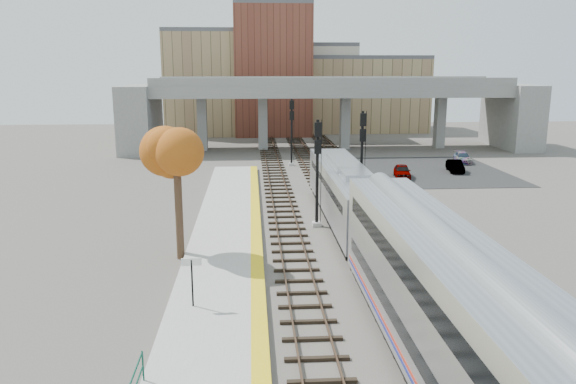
{
  "coord_description": "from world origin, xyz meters",
  "views": [
    {
      "loc": [
        -5.58,
        -29.75,
        10.96
      ],
      "look_at": [
        -3.11,
        7.67,
        2.5
      ],
      "focal_mm": 35.0,
      "sensor_mm": 36.0,
      "label": 1
    }
  ],
  "objects_px": {
    "coach": "(465,333)",
    "car_c": "(462,158)",
    "locomotive": "(345,191)",
    "car_a": "(402,171)",
    "signal_mast_mid": "(362,159)",
    "signal_mast_far": "(292,132)",
    "signal_mast_near": "(317,174)",
    "tree": "(177,159)",
    "car_b": "(455,166)"
  },
  "relations": [
    {
      "from": "locomotive",
      "to": "coach",
      "type": "relative_size",
      "value": 0.76
    },
    {
      "from": "locomotive",
      "to": "coach",
      "type": "distance_m",
      "value": 22.61
    },
    {
      "from": "signal_mast_near",
      "to": "signal_mast_mid",
      "type": "distance_m",
      "value": 6.67
    },
    {
      "from": "coach",
      "to": "car_a",
      "type": "distance_m",
      "value": 39.28
    },
    {
      "from": "locomotive",
      "to": "car_b",
      "type": "bearing_deg",
      "value": 51.24
    },
    {
      "from": "tree",
      "to": "signal_mast_near",
      "type": "bearing_deg",
      "value": 35.02
    },
    {
      "from": "car_b",
      "to": "car_c",
      "type": "height_order",
      "value": "car_b"
    },
    {
      "from": "locomotive",
      "to": "tree",
      "type": "height_order",
      "value": "tree"
    },
    {
      "from": "signal_mast_far",
      "to": "car_a",
      "type": "bearing_deg",
      "value": -36.68
    },
    {
      "from": "signal_mast_near",
      "to": "car_a",
      "type": "xyz_separation_m",
      "value": [
        10.49,
        16.62,
        -3.06
      ]
    },
    {
      "from": "signal_mast_near",
      "to": "car_c",
      "type": "height_order",
      "value": "signal_mast_near"
    },
    {
      "from": "tree",
      "to": "car_a",
      "type": "xyz_separation_m",
      "value": [
        19.15,
        22.69,
        -5.17
      ]
    },
    {
      "from": "signal_mast_mid",
      "to": "car_a",
      "type": "height_order",
      "value": "signal_mast_mid"
    },
    {
      "from": "coach",
      "to": "tree",
      "type": "bearing_deg",
      "value": 124.54
    },
    {
      "from": "signal_mast_near",
      "to": "signal_mast_far",
      "type": "height_order",
      "value": "signal_mast_near"
    },
    {
      "from": "locomotive",
      "to": "signal_mast_near",
      "type": "distance_m",
      "value": 2.72
    },
    {
      "from": "car_b",
      "to": "signal_mast_mid",
      "type": "bearing_deg",
      "value": -123.9
    },
    {
      "from": "locomotive",
      "to": "car_c",
      "type": "bearing_deg",
      "value": 53.65
    },
    {
      "from": "coach",
      "to": "signal_mast_far",
      "type": "bearing_deg",
      "value": 92.61
    },
    {
      "from": "tree",
      "to": "car_c",
      "type": "distance_m",
      "value": 42.42
    },
    {
      "from": "coach",
      "to": "car_b",
      "type": "distance_m",
      "value": 43.64
    },
    {
      "from": "car_a",
      "to": "car_c",
      "type": "xyz_separation_m",
      "value": [
        9.3,
        8.33,
        -0.07
      ]
    },
    {
      "from": "car_c",
      "to": "locomotive",
      "type": "bearing_deg",
      "value": -115.67
    },
    {
      "from": "locomotive",
      "to": "car_a",
      "type": "bearing_deg",
      "value": 61.9
    },
    {
      "from": "tree",
      "to": "signal_mast_mid",
      "type": "bearing_deg",
      "value": 41.59
    },
    {
      "from": "signal_mast_mid",
      "to": "car_b",
      "type": "relative_size",
      "value": 2.01
    },
    {
      "from": "locomotive",
      "to": "car_b",
      "type": "xyz_separation_m",
      "value": [
        14.77,
        18.4,
        -1.62
      ]
    },
    {
      "from": "signal_mast_near",
      "to": "tree",
      "type": "xyz_separation_m",
      "value": [
        -8.66,
        -6.07,
        2.11
      ]
    },
    {
      "from": "tree",
      "to": "car_a",
      "type": "distance_m",
      "value": 30.14
    },
    {
      "from": "signal_mast_near",
      "to": "signal_mast_mid",
      "type": "xyz_separation_m",
      "value": [
        4.1,
        5.26,
        0.1
      ]
    },
    {
      "from": "car_c",
      "to": "signal_mast_near",
      "type": "bearing_deg",
      "value": -117.75
    },
    {
      "from": "coach",
      "to": "tree",
      "type": "distance_m",
      "value": 19.22
    },
    {
      "from": "locomotive",
      "to": "signal_mast_far",
      "type": "distance_m",
      "value": 23.66
    },
    {
      "from": "signal_mast_far",
      "to": "locomotive",
      "type": "bearing_deg",
      "value": -84.9
    },
    {
      "from": "signal_mast_near",
      "to": "car_b",
      "type": "bearing_deg",
      "value": 48.85
    },
    {
      "from": "car_b",
      "to": "car_c",
      "type": "relative_size",
      "value": 0.93
    },
    {
      "from": "signal_mast_mid",
      "to": "car_c",
      "type": "relative_size",
      "value": 1.87
    },
    {
      "from": "car_b",
      "to": "car_c",
      "type": "bearing_deg",
      "value": 71.01
    },
    {
      "from": "signal_mast_near",
      "to": "car_b",
      "type": "xyz_separation_m",
      "value": [
        16.87,
        19.3,
        -3.09
      ]
    },
    {
      "from": "signal_mast_far",
      "to": "coach",
      "type": "bearing_deg",
      "value": -87.39
    },
    {
      "from": "signal_mast_far",
      "to": "car_a",
      "type": "relative_size",
      "value": 1.92
    },
    {
      "from": "coach",
      "to": "tree",
      "type": "relative_size",
      "value": 3.16
    },
    {
      "from": "tree",
      "to": "car_c",
      "type": "bearing_deg",
      "value": 47.47
    },
    {
      "from": "locomotive",
      "to": "car_a",
      "type": "xyz_separation_m",
      "value": [
        8.39,
        15.71,
        -1.58
      ]
    },
    {
      "from": "signal_mast_near",
      "to": "tree",
      "type": "height_order",
      "value": "tree"
    },
    {
      "from": "coach",
      "to": "car_c",
      "type": "height_order",
      "value": "coach"
    },
    {
      "from": "locomotive",
      "to": "tree",
      "type": "bearing_deg",
      "value": -147.05
    },
    {
      "from": "signal_mast_mid",
      "to": "car_a",
      "type": "xyz_separation_m",
      "value": [
        6.39,
        11.36,
        -3.16
      ]
    },
    {
      "from": "locomotive",
      "to": "car_c",
      "type": "xyz_separation_m",
      "value": [
        17.69,
        24.05,
        -1.65
      ]
    },
    {
      "from": "signal_mast_mid",
      "to": "signal_mast_far",
      "type": "relative_size",
      "value": 1.02
    }
  ]
}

